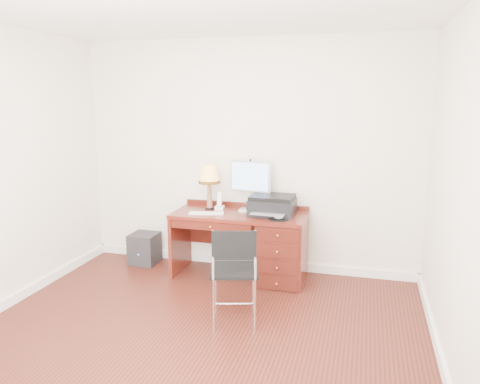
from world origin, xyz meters
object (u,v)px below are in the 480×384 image
(printer, at_px, (272,205))
(chair, at_px, (232,265))
(desk, at_px, (267,244))
(monitor, at_px, (250,179))
(equipment_box, at_px, (145,248))
(leg_lamp, at_px, (209,177))
(phone, at_px, (220,205))

(printer, height_order, chair, printer)
(desk, bearing_deg, monitor, 143.61)
(printer, xyz_separation_m, equipment_box, (-1.62, 0.06, -0.67))
(chair, relative_size, equipment_box, 2.42)
(desk, relative_size, monitor, 2.64)
(leg_lamp, height_order, equipment_box, leg_lamp)
(phone, bearing_deg, desk, -12.64)
(phone, height_order, chair, phone)
(monitor, distance_m, printer, 0.42)
(printer, distance_m, equipment_box, 1.75)
(leg_lamp, bearing_deg, desk, -7.34)
(desk, relative_size, printer, 3.00)
(monitor, distance_m, chair, 1.43)
(phone, distance_m, chair, 1.33)
(desk, relative_size, chair, 1.64)
(monitor, xyz_separation_m, leg_lamp, (-0.46, -0.09, 0.02))
(printer, distance_m, phone, 0.63)
(monitor, distance_m, leg_lamp, 0.47)
(monitor, distance_m, phone, 0.46)
(chair, bearing_deg, printer, 67.97)
(leg_lamp, xyz_separation_m, equipment_box, (-0.86, 0.00, -0.94))
(desk, bearing_deg, printer, 35.95)
(printer, bearing_deg, equipment_box, 179.54)
(monitor, xyz_separation_m, printer, (0.30, -0.15, -0.25))
(desk, height_order, equipment_box, desk)
(desk, bearing_deg, phone, 171.83)
(desk, relative_size, leg_lamp, 2.92)
(chair, bearing_deg, desk, 70.03)
(desk, bearing_deg, chair, -94.40)
(printer, distance_m, leg_lamp, 0.80)
(printer, bearing_deg, monitor, 154.41)
(chair, xyz_separation_m, equipment_box, (-1.49, 1.22, -0.36))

